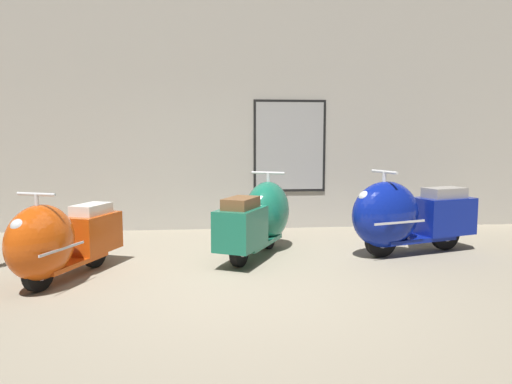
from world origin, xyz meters
The scene contains 5 objects.
ground_plane centered at (0.00, 0.00, 0.00)m, with size 60.00×60.00×0.00m, color gray.
showroom_back_wall centered at (0.00, 3.43, 1.97)m, with size 18.00×0.24×3.94m.
scooter_0 centered at (-1.86, 0.45, 0.45)m, with size 1.00×1.66×0.98m.
scooter_1 centered at (0.37, 1.52, 0.48)m, with size 1.21×1.78×1.06m.
scooter_2 centered at (2.22, 1.32, 0.51)m, with size 1.88×1.04×1.11m.
Camera 1 is at (-0.25, -4.65, 1.49)m, focal length 33.76 mm.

